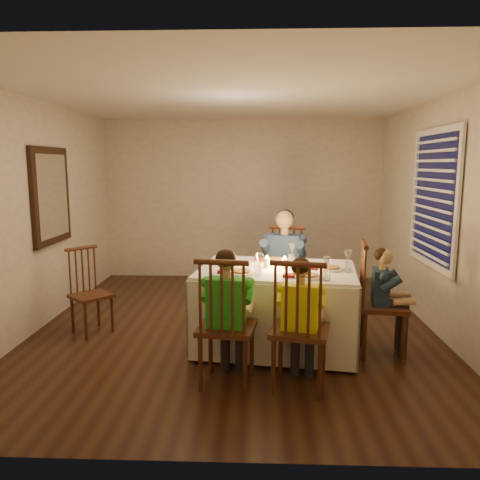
{
  "coord_description": "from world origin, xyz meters",
  "views": [
    {
      "loc": [
        0.25,
        -5.2,
        1.87
      ],
      "look_at": [
        0.05,
        0.15,
        1.0
      ],
      "focal_mm": 35.0,
      "sensor_mm": 36.0,
      "label": 1
    }
  ],
  "objects_px": {
    "adult": "(283,320)",
    "chair_end": "(380,354)",
    "chair_extra": "(93,332)",
    "chair_near_right": "(299,387)",
    "child_green": "(227,383)",
    "child_teal": "(380,354)",
    "dining_table": "(277,291)",
    "chair_near_left": "(227,383)",
    "chair_adult": "(283,320)",
    "serving_bowl": "(225,258)",
    "child_yellow": "(299,387)"
  },
  "relations": [
    {
      "from": "adult",
      "to": "chair_end",
      "type": "bearing_deg",
      "value": -35.66
    },
    {
      "from": "chair_end",
      "to": "chair_extra",
      "type": "height_order",
      "value": "chair_end"
    },
    {
      "from": "chair_near_right",
      "to": "chair_end",
      "type": "distance_m",
      "value": 1.13
    },
    {
      "from": "child_green",
      "to": "child_teal",
      "type": "relative_size",
      "value": 1.1
    },
    {
      "from": "dining_table",
      "to": "chair_near_left",
      "type": "xyz_separation_m",
      "value": [
        -0.45,
        -0.85,
        -0.59
      ]
    },
    {
      "from": "chair_extra",
      "to": "child_green",
      "type": "xyz_separation_m",
      "value": [
        1.59,
        -1.18,
        0.0
      ]
    },
    {
      "from": "dining_table",
      "to": "child_green",
      "type": "xyz_separation_m",
      "value": [
        -0.45,
        -0.85,
        -0.59
      ]
    },
    {
      "from": "chair_extra",
      "to": "child_green",
      "type": "relative_size",
      "value": 0.81
    },
    {
      "from": "chair_adult",
      "to": "child_teal",
      "type": "xyz_separation_m",
      "value": [
        0.91,
        -1.02,
        0.0
      ]
    },
    {
      "from": "chair_near_left",
      "to": "chair_near_right",
      "type": "height_order",
      "value": "same"
    },
    {
      "from": "chair_adult",
      "to": "child_teal",
      "type": "distance_m",
      "value": 1.37
    },
    {
      "from": "chair_near_right",
      "to": "chair_extra",
      "type": "bearing_deg",
      "value": -16.84
    },
    {
      "from": "child_teal",
      "to": "chair_extra",
      "type": "bearing_deg",
      "value": 88.82
    },
    {
      "from": "dining_table",
      "to": "chair_end",
      "type": "distance_m",
      "value": 1.2
    },
    {
      "from": "chair_extra",
      "to": "child_green",
      "type": "bearing_deg",
      "value": -84.74
    },
    {
      "from": "chair_near_left",
      "to": "serving_bowl",
      "type": "relative_size",
      "value": 5.47
    },
    {
      "from": "adult",
      "to": "child_yellow",
      "type": "relative_size",
      "value": 1.19
    },
    {
      "from": "chair_adult",
      "to": "chair_extra",
      "type": "relative_size",
      "value": 1.18
    },
    {
      "from": "chair_extra",
      "to": "child_teal",
      "type": "bearing_deg",
      "value": -57.47
    },
    {
      "from": "child_teal",
      "to": "serving_bowl",
      "type": "height_order",
      "value": "serving_bowl"
    },
    {
      "from": "child_yellow",
      "to": "adult",
      "type": "bearing_deg",
      "value": -76.51
    },
    {
      "from": "child_yellow",
      "to": "chair_extra",
      "type": "bearing_deg",
      "value": -16.84
    },
    {
      "from": "dining_table",
      "to": "child_teal",
      "type": "bearing_deg",
      "value": -1.85
    },
    {
      "from": "dining_table",
      "to": "chair_adult",
      "type": "xyz_separation_m",
      "value": [
        0.12,
        0.85,
        -0.59
      ]
    },
    {
      "from": "chair_near_right",
      "to": "child_teal",
      "type": "bearing_deg",
      "value": -128.18
    },
    {
      "from": "dining_table",
      "to": "chair_end",
      "type": "xyz_separation_m",
      "value": [
        1.03,
        -0.17,
        -0.59
      ]
    },
    {
      "from": "chair_near_left",
      "to": "serving_bowl",
      "type": "height_order",
      "value": "serving_bowl"
    },
    {
      "from": "adult",
      "to": "serving_bowl",
      "type": "distance_m",
      "value": 1.19
    },
    {
      "from": "chair_end",
      "to": "adult",
      "type": "bearing_deg",
      "value": 49.88
    },
    {
      "from": "dining_table",
      "to": "chair_end",
      "type": "bearing_deg",
      "value": -1.85
    },
    {
      "from": "chair_adult",
      "to": "serving_bowl",
      "type": "xyz_separation_m",
      "value": [
        -0.68,
        -0.46,
        0.86
      ]
    },
    {
      "from": "chair_end",
      "to": "child_yellow",
      "type": "distance_m",
      "value": 1.13
    },
    {
      "from": "chair_near_left",
      "to": "child_green",
      "type": "bearing_deg",
      "value": 7.94
    },
    {
      "from": "dining_table",
      "to": "chair_extra",
      "type": "bearing_deg",
      "value": 178.79
    },
    {
      "from": "chair_near_left",
      "to": "child_yellow",
      "type": "distance_m",
      "value": 0.62
    },
    {
      "from": "chair_adult",
      "to": "serving_bowl",
      "type": "distance_m",
      "value": 1.19
    },
    {
      "from": "dining_table",
      "to": "chair_adult",
      "type": "bearing_deg",
      "value": 89.73
    },
    {
      "from": "adult",
      "to": "serving_bowl",
      "type": "relative_size",
      "value": 6.48
    },
    {
      "from": "dining_table",
      "to": "chair_near_right",
      "type": "height_order",
      "value": "dining_table"
    },
    {
      "from": "chair_near_right",
      "to": "chair_extra",
      "type": "xyz_separation_m",
      "value": [
        -2.21,
        1.22,
        0.0
      ]
    },
    {
      "from": "serving_bowl",
      "to": "child_teal",
      "type": "bearing_deg",
      "value": -19.25
    },
    {
      "from": "child_yellow",
      "to": "child_green",
      "type": "bearing_deg",
      "value": 7.86
    },
    {
      "from": "dining_table",
      "to": "child_teal",
      "type": "distance_m",
      "value": 1.2
    },
    {
      "from": "child_teal",
      "to": "adult",
      "type": "bearing_deg",
      "value": 49.88
    },
    {
      "from": "chair_adult",
      "to": "child_green",
      "type": "bearing_deg",
      "value": -96.17
    },
    {
      "from": "chair_end",
      "to": "serving_bowl",
      "type": "distance_m",
      "value": 1.89
    },
    {
      "from": "chair_near_right",
      "to": "adult",
      "type": "distance_m",
      "value": 1.75
    },
    {
      "from": "dining_table",
      "to": "chair_adult",
      "type": "relative_size",
      "value": 1.53
    },
    {
      "from": "chair_near_left",
      "to": "child_teal",
      "type": "distance_m",
      "value": 1.63
    },
    {
      "from": "chair_near_right",
      "to": "child_yellow",
      "type": "xyz_separation_m",
      "value": [
        0.0,
        0.0,
        0.0
      ]
    }
  ]
}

